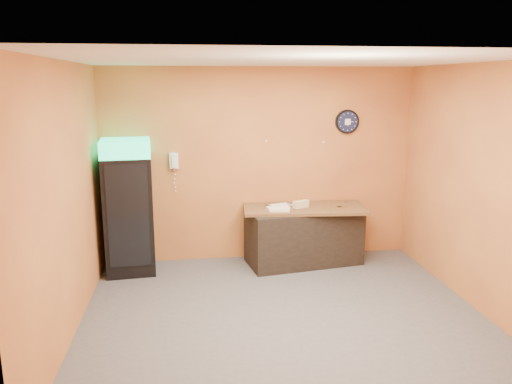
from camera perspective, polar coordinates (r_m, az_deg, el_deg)
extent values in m
plane|color=#47474C|center=(5.81, 3.19, -13.95)|extent=(4.50, 4.50, 0.00)
cube|color=#C78038|center=(7.27, 0.39, 3.11)|extent=(4.50, 0.02, 2.80)
cube|color=#C78038|center=(5.39, -20.82, -1.04)|extent=(0.02, 4.00, 2.80)
cube|color=#C78038|center=(6.17, 24.36, 0.29)|extent=(0.02, 4.00, 2.80)
cube|color=white|center=(5.21, 3.58, 14.83)|extent=(4.50, 4.00, 0.02)
cube|color=black|center=(7.04, -14.31, -2.56)|extent=(0.70, 0.70, 1.61)
cube|color=#1BE797|center=(6.87, -14.72, 4.88)|extent=(0.70, 0.70, 0.23)
cube|color=black|center=(6.71, -14.90, -2.71)|extent=(0.53, 0.07, 1.38)
cube|color=black|center=(7.27, 5.47, -5.05)|extent=(1.70, 0.96, 0.80)
cylinder|color=black|center=(7.46, 10.37, 7.91)|extent=(0.35, 0.05, 0.35)
cylinder|color=#0F1433|center=(7.44, 10.44, 7.90)|extent=(0.30, 0.01, 0.30)
cube|color=white|center=(7.43, 10.45, 7.89)|extent=(0.08, 0.00, 0.08)
cube|color=white|center=(7.15, -9.35, 3.56)|extent=(0.12, 0.07, 0.23)
cube|color=white|center=(7.10, -9.36, 3.50)|extent=(0.05, 0.04, 0.18)
cube|color=brown|center=(7.16, 5.54, -1.84)|extent=(1.79, 0.92, 0.04)
cube|color=beige|center=(7.09, 5.15, -1.60)|extent=(0.25, 0.17, 0.05)
cube|color=beige|center=(7.08, 5.16, -1.20)|extent=(0.25, 0.17, 0.05)
cube|color=white|center=(6.96, 2.55, -1.86)|extent=(0.33, 0.18, 0.04)
cube|color=white|center=(6.87, 2.71, -2.05)|extent=(0.29, 0.15, 0.04)
cube|color=white|center=(7.12, 2.65, -1.55)|extent=(0.29, 0.19, 0.04)
cylinder|color=silver|center=(7.20, 4.95, -1.34)|extent=(0.06, 0.06, 0.06)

